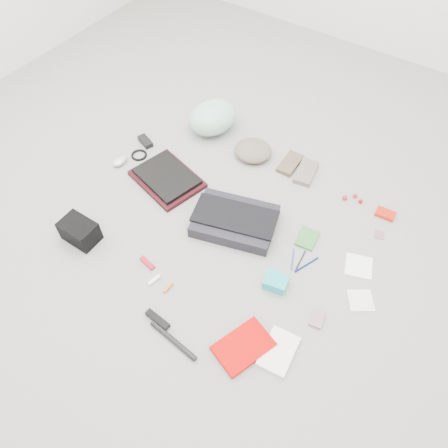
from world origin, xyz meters
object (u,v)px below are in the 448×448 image
Objects in this scene: messenger_bag at (235,221)px; bike_helmet at (213,117)px; book_red at (243,347)px; accordion_wallet at (276,282)px; laptop at (167,176)px; camera_bag at (80,231)px.

bike_helmet is (-0.52, 0.54, 0.06)m from messenger_bag.
bike_helmet is 1.40m from book_red.
bike_helmet reaches higher than messenger_bag.
bike_helmet reaches higher than accordion_wallet.
laptop is at bearing -71.31° from bike_helmet.
messenger_bag is at bearing 139.71° from accordion_wallet.
accordion_wallet reaches higher than book_red.
messenger_bag is at bearing 39.67° from camera_bag.
camera_bag is 0.99m from accordion_wallet.
laptop is 1.08× the size of bike_helmet.
book_red is at bearing -35.41° from bike_helmet.
camera_bag reaches higher than book_red.
accordion_wallet is (0.35, -0.19, -0.01)m from messenger_bag.
camera_bag reaches higher than laptop.
messenger_bag is 1.69× the size of book_red.
accordion_wallet is at bearing -25.92° from bike_helmet.
laptop is 0.86m from accordion_wallet.
bike_helmet is at bearing 127.86° from accordion_wallet.
messenger_bag is 0.77m from camera_bag.
laptop is 3.12× the size of accordion_wallet.
bike_helmet is at bearing 117.00° from messenger_bag.
messenger_bag is 1.23× the size of laptop.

